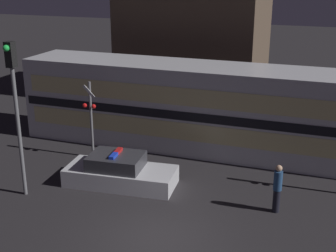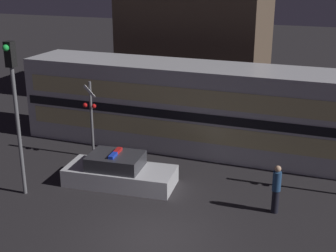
{
  "view_description": "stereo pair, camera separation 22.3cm",
  "coord_description": "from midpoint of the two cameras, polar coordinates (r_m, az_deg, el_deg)",
  "views": [
    {
      "loc": [
        4.79,
        -12.21,
        8.28
      ],
      "look_at": [
        -1.66,
        5.6,
        1.8
      ],
      "focal_mm": 50.0,
      "sensor_mm": 36.0,
      "label": 1
    },
    {
      "loc": [
        5.0,
        -12.13,
        8.28
      ],
      "look_at": [
        -1.66,
        5.6,
        1.8
      ],
      "focal_mm": 50.0,
      "sensor_mm": 36.0,
      "label": 2
    }
  ],
  "objects": [
    {
      "name": "ground_plane",
      "position": [
        15.51,
        -1.14,
        -13.39
      ],
      "size": [
        120.0,
        120.0,
        0.0
      ],
      "primitive_type": "plane",
      "color": "#262326"
    },
    {
      "name": "train",
      "position": [
        21.88,
        5.29,
        2.12
      ],
      "size": [
        18.06,
        3.05,
        4.01
      ],
      "color": "silver",
      "rests_on": "ground_plane"
    },
    {
      "name": "police_car",
      "position": [
        18.81,
        -5.63,
        -5.62
      ],
      "size": [
        4.51,
        2.18,
        1.37
      ],
      "rotation": [
        0.0,
        0.0,
        0.1
      ],
      "color": "silver",
      "rests_on": "ground_plane"
    },
    {
      "name": "pedestrian",
      "position": [
        16.92,
        13.43,
        -7.44
      ],
      "size": [
        0.3,
        0.3,
        1.8
      ],
      "color": "black",
      "rests_on": "ground_plane"
    },
    {
      "name": "crossing_signal_far",
      "position": [
        21.06,
        -9.06,
        1.25
      ],
      "size": [
        0.64,
        0.28,
        3.54
      ],
      "color": "slate",
      "rests_on": "ground_plane"
    },
    {
      "name": "traffic_light_corner",
      "position": [
        17.63,
        -17.86,
        3.52
      ],
      "size": [
        0.3,
        0.46,
        5.83
      ],
      "color": "slate",
      "rests_on": "ground_plane"
    },
    {
      "name": "building_left",
      "position": [
        30.28,
        3.81,
        11.77
      ],
      "size": [
        8.55,
        6.67,
        9.11
      ],
      "color": "brown",
      "rests_on": "ground_plane"
    }
  ]
}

